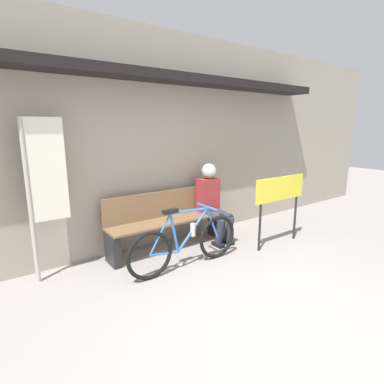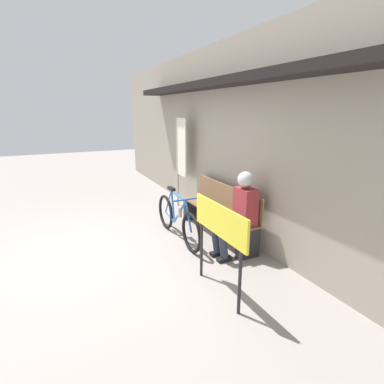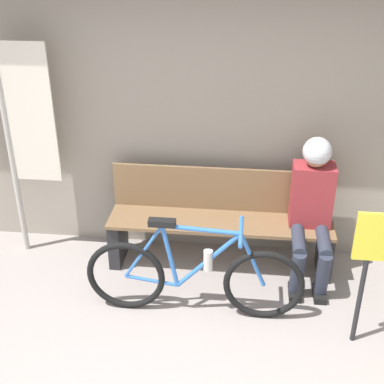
# 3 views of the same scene
# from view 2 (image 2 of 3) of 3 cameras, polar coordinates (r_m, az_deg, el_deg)

# --- Properties ---
(ground_plane) EXTENTS (24.00, 24.00, 0.00)m
(ground_plane) POSITION_cam_2_polar(r_m,az_deg,el_deg) (4.83, -18.01, -10.98)
(ground_plane) COLOR gray
(storefront_wall) EXTENTS (12.00, 0.56, 3.20)m
(storefront_wall) POSITION_cam_2_polar(r_m,az_deg,el_deg) (5.19, 7.33, 10.60)
(storefront_wall) COLOR #9E9384
(storefront_wall) RESTS_ON ground_plane
(park_bench_near) EXTENTS (1.92, 0.42, 0.87)m
(park_bench_near) POSITION_cam_2_polar(r_m,az_deg,el_deg) (5.10, 5.21, -3.71)
(park_bench_near) COLOR brown
(park_bench_near) RESTS_ON ground_plane
(bicycle) EXTENTS (1.68, 0.40, 0.83)m
(bicycle) POSITION_cam_2_polar(r_m,az_deg,el_deg) (4.95, -2.83, -5.23)
(bicycle) COLOR black
(bicycle) RESTS_ON ground_plane
(person_seated) EXTENTS (0.34, 0.62, 1.25)m
(person_seated) POSITION_cam_2_polar(r_m,az_deg,el_deg) (4.36, 9.11, -3.07)
(person_seated) COLOR #2D3342
(person_seated) RESTS_ON ground_plane
(banner_pole) EXTENTS (0.45, 0.05, 1.93)m
(banner_pole) POSITION_cam_2_polar(r_m,az_deg,el_deg) (6.37, -2.24, 7.45)
(banner_pole) COLOR #B7B2A8
(banner_pole) RESTS_ON ground_plane
(signboard) EXTENTS (1.06, 0.04, 1.08)m
(signboard) POSITION_cam_2_polar(r_m,az_deg,el_deg) (3.36, 5.27, -6.67)
(signboard) COLOR #232326
(signboard) RESTS_ON ground_plane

